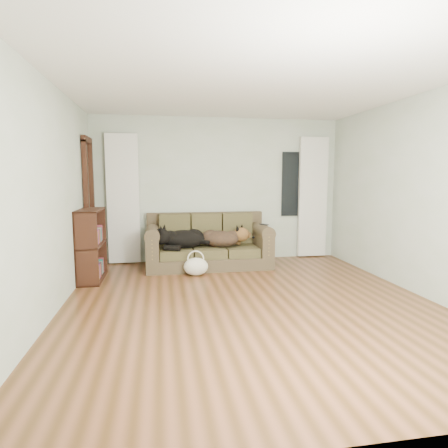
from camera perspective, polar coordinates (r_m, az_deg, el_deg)
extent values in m
plane|color=#4B2E14|center=(4.70, 4.01, -11.90)|extent=(5.00, 5.00, 0.00)
plane|color=white|center=(4.57, 4.32, 20.67)|extent=(5.00, 5.00, 0.00)
cube|color=#B9BFB6|center=(6.90, -0.83, 5.23)|extent=(4.50, 0.04, 2.60)
cube|color=#B9BFB6|center=(4.48, -25.11, 3.51)|extent=(0.04, 5.00, 2.60)
cube|color=#B9BFB6|center=(5.44, 27.89, 3.89)|extent=(0.04, 5.00, 2.60)
cube|color=silver|center=(6.77, -15.11, 3.68)|extent=(0.55, 0.08, 2.25)
cube|color=silver|center=(7.32, 13.36, 3.98)|extent=(0.55, 0.08, 2.25)
cube|color=black|center=(7.23, 10.70, 5.99)|extent=(0.50, 0.03, 1.20)
cube|color=black|center=(6.48, -19.79, 2.47)|extent=(0.07, 0.60, 2.10)
cube|color=#403629|center=(6.43, -2.41, -2.54)|extent=(2.09, 0.90, 0.85)
ellipsoid|color=black|center=(6.33, -6.56, -2.46)|extent=(0.74, 0.52, 0.31)
ellipsoid|color=black|center=(6.42, -0.25, -2.19)|extent=(0.83, 0.75, 0.30)
cube|color=black|center=(6.42, 6.13, -0.06)|extent=(0.14, 0.20, 0.02)
ellipsoid|color=beige|center=(5.90, -4.32, -6.31)|extent=(0.47, 0.42, 0.28)
cube|color=black|center=(5.93, -19.55, -3.29)|extent=(0.43, 0.89, 1.06)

